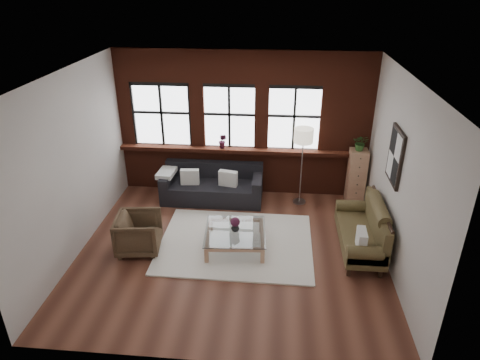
# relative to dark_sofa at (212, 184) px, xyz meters

# --- Properties ---
(floor) EXTENTS (5.50, 5.50, 0.00)m
(floor) POSITION_rel_dark_sofa_xyz_m (0.64, -1.90, -0.40)
(floor) COLOR #542B1E
(floor) RESTS_ON ground
(ceiling) EXTENTS (5.50, 5.50, 0.00)m
(ceiling) POSITION_rel_dark_sofa_xyz_m (0.64, -1.90, 2.80)
(ceiling) COLOR white
(ceiling) RESTS_ON ground
(wall_back) EXTENTS (5.50, 0.00, 5.50)m
(wall_back) POSITION_rel_dark_sofa_xyz_m (0.64, 0.60, 1.20)
(wall_back) COLOR beige
(wall_back) RESTS_ON ground
(wall_front) EXTENTS (5.50, 0.00, 5.50)m
(wall_front) POSITION_rel_dark_sofa_xyz_m (0.64, -4.40, 1.20)
(wall_front) COLOR beige
(wall_front) RESTS_ON ground
(wall_left) EXTENTS (0.00, 5.00, 5.00)m
(wall_left) POSITION_rel_dark_sofa_xyz_m (-2.11, -1.90, 1.20)
(wall_left) COLOR beige
(wall_left) RESTS_ON ground
(wall_right) EXTENTS (0.00, 5.00, 5.00)m
(wall_right) POSITION_rel_dark_sofa_xyz_m (3.39, -1.90, 1.20)
(wall_right) COLOR beige
(wall_right) RESTS_ON ground
(brick_backwall) EXTENTS (5.50, 0.12, 3.20)m
(brick_backwall) POSITION_rel_dark_sofa_xyz_m (0.64, 0.54, 1.20)
(brick_backwall) COLOR #582214
(brick_backwall) RESTS_ON floor
(sill_ledge) EXTENTS (5.50, 0.30, 0.08)m
(sill_ledge) POSITION_rel_dark_sofa_xyz_m (0.64, 0.45, 0.64)
(sill_ledge) COLOR #582214
(sill_ledge) RESTS_ON brick_backwall
(window_left) EXTENTS (1.38, 0.10, 1.50)m
(window_left) POSITION_rel_dark_sofa_xyz_m (-1.16, 0.55, 1.35)
(window_left) COLOR black
(window_left) RESTS_ON brick_backwall
(window_mid) EXTENTS (1.38, 0.10, 1.50)m
(window_mid) POSITION_rel_dark_sofa_xyz_m (0.34, 0.55, 1.35)
(window_mid) COLOR black
(window_mid) RESTS_ON brick_backwall
(window_right) EXTENTS (1.38, 0.10, 1.50)m
(window_right) POSITION_rel_dark_sofa_xyz_m (1.74, 0.55, 1.35)
(window_right) COLOR black
(window_right) RESTS_ON brick_backwall
(wall_poster) EXTENTS (0.05, 0.74, 0.94)m
(wall_poster) POSITION_rel_dark_sofa_xyz_m (3.36, -1.60, 1.45)
(wall_poster) COLOR black
(wall_poster) RESTS_ON wall_right
(shag_rug) EXTENTS (2.84, 2.24, 0.03)m
(shag_rug) POSITION_rel_dark_sofa_xyz_m (0.69, -1.68, -0.38)
(shag_rug) COLOR white
(shag_rug) RESTS_ON floor
(dark_sofa) EXTENTS (2.20, 0.89, 0.80)m
(dark_sofa) POSITION_rel_dark_sofa_xyz_m (0.00, 0.00, 0.00)
(dark_sofa) COLOR black
(dark_sofa) RESTS_ON floor
(pillow_a) EXTENTS (0.41, 0.18, 0.34)m
(pillow_a) POSITION_rel_dark_sofa_xyz_m (-0.47, -0.10, 0.19)
(pillow_a) COLOR silver
(pillow_a) RESTS_ON dark_sofa
(pillow_b) EXTENTS (0.42, 0.22, 0.34)m
(pillow_b) POSITION_rel_dark_sofa_xyz_m (0.37, -0.10, 0.19)
(pillow_b) COLOR silver
(pillow_b) RESTS_ON dark_sofa
(vintage_settee) EXTENTS (0.78, 1.76, 0.94)m
(vintage_settee) POSITION_rel_dark_sofa_xyz_m (2.94, -1.68, 0.07)
(vintage_settee) COLOR brown
(vintage_settee) RESTS_ON floor
(pillow_settee) EXTENTS (0.16, 0.39, 0.34)m
(pillow_settee) POSITION_rel_dark_sofa_xyz_m (2.86, -2.22, 0.18)
(pillow_settee) COLOR silver
(pillow_settee) RESTS_ON vintage_settee
(armchair) EXTENTS (0.87, 0.85, 0.71)m
(armchair) POSITION_rel_dark_sofa_xyz_m (-1.04, -2.02, -0.04)
(armchair) COLOR #433221
(armchair) RESTS_ON floor
(coffee_table) EXTENTS (1.17, 1.17, 0.37)m
(coffee_table) POSITION_rel_dark_sofa_xyz_m (0.69, -1.80, -0.22)
(coffee_table) COLOR tan
(coffee_table) RESTS_ON shag_rug
(vase) EXTENTS (0.18, 0.18, 0.16)m
(vase) POSITION_rel_dark_sofa_xyz_m (0.69, -1.80, 0.04)
(vase) COLOR #B2B2B2
(vase) RESTS_ON coffee_table
(flowers) EXTENTS (0.17, 0.17, 0.17)m
(flowers) POSITION_rel_dark_sofa_xyz_m (0.69, -1.80, 0.15)
(flowers) COLOR #4E1B34
(flowers) RESTS_ON vase
(drawer_chest) EXTENTS (0.37, 0.37, 1.21)m
(drawer_chest) POSITION_rel_dark_sofa_xyz_m (3.13, 0.22, 0.21)
(drawer_chest) COLOR tan
(drawer_chest) RESTS_ON floor
(potted_plant_top) EXTENTS (0.36, 0.33, 0.35)m
(potted_plant_top) POSITION_rel_dark_sofa_xyz_m (3.13, 0.22, 0.99)
(potted_plant_top) COLOR #2D5923
(potted_plant_top) RESTS_ON drawer_chest
(floor_lamp) EXTENTS (0.40, 0.40, 1.87)m
(floor_lamp) POSITION_rel_dark_sofa_xyz_m (1.93, 0.05, 0.54)
(floor_lamp) COLOR #A5A5A8
(floor_lamp) RESTS_ON floor
(sill_plant) EXTENTS (0.23, 0.21, 0.33)m
(sill_plant) POSITION_rel_dark_sofa_xyz_m (0.19, 0.42, 0.85)
(sill_plant) COLOR #4E1B34
(sill_plant) RESTS_ON sill_ledge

